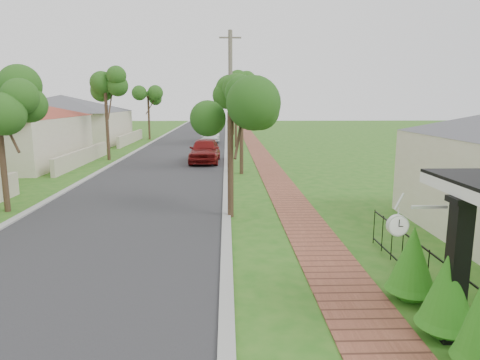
# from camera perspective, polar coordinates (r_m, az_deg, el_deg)

# --- Properties ---
(ground) EXTENTS (160.00, 160.00, 0.00)m
(ground) POSITION_cam_1_polar(r_m,az_deg,el_deg) (8.74, -6.26, -17.25)
(ground) COLOR #266317
(ground) RESTS_ON ground
(road) EXTENTS (7.00, 120.00, 0.02)m
(road) POSITION_cam_1_polar(r_m,az_deg,el_deg) (28.24, -9.26, 2.14)
(road) COLOR #28282B
(road) RESTS_ON ground
(kerb_right) EXTENTS (0.30, 120.00, 0.10)m
(kerb_right) POSITION_cam_1_polar(r_m,az_deg,el_deg) (28.00, -1.83, 2.21)
(kerb_right) COLOR #9E9E99
(kerb_right) RESTS_ON ground
(kerb_left) EXTENTS (0.30, 120.00, 0.10)m
(kerb_left) POSITION_cam_1_polar(r_m,az_deg,el_deg) (28.94, -16.44, 2.05)
(kerb_left) COLOR #9E9E99
(kerb_left) RESTS_ON ground
(sidewalk) EXTENTS (1.50, 120.00, 0.03)m
(sidewalk) POSITION_cam_1_polar(r_m,az_deg,el_deg) (28.12, 3.48, 2.23)
(sidewalk) COLOR #95523B
(sidewalk) RESTS_ON ground
(porch_post) EXTENTS (0.48, 0.48, 2.52)m
(porch_post) POSITION_cam_1_polar(r_m,az_deg,el_deg) (8.29, 26.84, -11.46)
(porch_post) COLOR black
(porch_post) RESTS_ON ground
(picket_fence) EXTENTS (0.03, 8.02, 1.00)m
(picket_fence) POSITION_cam_1_polar(r_m,az_deg,el_deg) (9.48, 25.52, -12.43)
(picket_fence) COLOR black
(picket_fence) RESTS_ON ground
(street_trees) EXTENTS (10.70, 37.65, 5.89)m
(street_trees) POSITION_cam_1_polar(r_m,az_deg,el_deg) (34.73, -7.81, 11.24)
(street_trees) COLOR #382619
(street_trees) RESTS_ON ground
(hedge_row) EXTENTS (0.90, 4.48, 1.85)m
(hedge_row) POSITION_cam_1_polar(r_m,az_deg,el_deg) (8.07, 27.28, -14.46)
(hedge_row) COLOR #1E6C15
(hedge_row) RESTS_ON ground
(far_house_grey) EXTENTS (15.56, 15.56, 4.60)m
(far_house_grey) POSITION_cam_1_polar(r_m,az_deg,el_deg) (44.57, -22.55, 7.55)
(far_house_grey) COLOR beige
(far_house_grey) RESTS_ON ground
(parked_car_red) EXTENTS (2.03, 4.77, 1.61)m
(parked_car_red) POSITION_cam_1_polar(r_m,az_deg,el_deg) (28.48, -4.71, 3.95)
(parked_car_red) COLOR maroon
(parked_car_red) RESTS_ON ground
(parked_car_white) EXTENTS (2.04, 4.99, 1.61)m
(parked_car_white) POSITION_cam_1_polar(r_m,az_deg,el_deg) (42.72, -4.06, 6.16)
(parked_car_white) COLOR silver
(parked_car_white) RESTS_ON ground
(near_tree) EXTENTS (1.83, 1.83, 4.70)m
(near_tree) POSITION_cam_1_polar(r_m,az_deg,el_deg) (14.71, -1.31, 9.26)
(near_tree) COLOR #382619
(near_tree) RESTS_ON ground
(utility_pole) EXTENTS (1.20, 0.24, 7.80)m
(utility_pole) POSITION_cam_1_polar(r_m,az_deg,el_deg) (24.02, -1.27, 10.30)
(utility_pole) COLOR #726659
(utility_pole) RESTS_ON ground
(station_clock) EXTENTS (1.04, 0.13, 0.54)m
(station_clock) POSITION_cam_1_polar(r_m,az_deg,el_deg) (8.01, 20.58, -5.47)
(station_clock) COLOR silver
(station_clock) RESTS_ON ground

